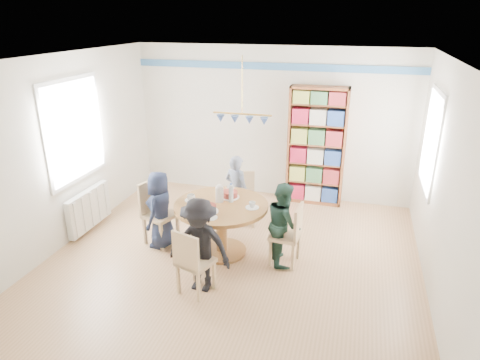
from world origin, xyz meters
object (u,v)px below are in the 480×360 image
(chair_left, at_px, (156,209))
(dining_table, at_px, (221,217))
(chair_right, at_px, (290,232))
(person_left, at_px, (160,210))
(chair_far, at_px, (243,195))
(chair_near, at_px, (192,260))
(person_right, at_px, (284,223))
(person_near, at_px, (200,246))
(radiator, at_px, (89,209))
(person_far, at_px, (237,191))
(bookshelf, at_px, (316,148))

(chair_left, bearing_deg, dining_table, -2.45)
(chair_right, relative_size, person_left, 0.76)
(chair_right, xyz_separation_m, chair_far, (-0.94, 1.05, -0.01))
(chair_near, distance_m, person_right, 1.38)
(dining_table, relative_size, person_left, 1.14)
(person_near, bearing_deg, chair_far, 93.31)
(dining_table, relative_size, person_right, 1.13)
(dining_table, xyz_separation_m, person_near, (0.02, -0.90, 0.05))
(radiator, distance_m, person_far, 2.32)
(radiator, distance_m, bookshelf, 3.89)
(person_left, bearing_deg, chair_left, -126.76)
(chair_left, distance_m, person_left, 0.16)
(radiator, bearing_deg, bookshelf, 32.15)
(dining_table, distance_m, chair_left, 1.02)
(radiator, height_order, chair_right, chair_right)
(person_left, distance_m, bookshelf, 2.97)
(person_left, height_order, person_right, person_right)
(person_left, distance_m, person_near, 1.26)
(person_right, distance_m, bookshelf, 2.20)
(radiator, relative_size, chair_near, 1.16)
(chair_near, height_order, bookshelf, bookshelf)
(chair_far, xyz_separation_m, person_far, (-0.08, -0.12, 0.12))
(chair_right, height_order, person_right, person_right)
(dining_table, bearing_deg, chair_left, 177.55)
(chair_far, distance_m, person_right, 1.32)
(radiator, xyz_separation_m, person_far, (2.16, 0.80, 0.23))
(bookshelf, bearing_deg, person_right, -94.42)
(chair_right, height_order, chair_near, chair_right)
(chair_far, distance_m, person_near, 1.92)
(radiator, xyz_separation_m, chair_near, (2.17, -1.14, 0.12))
(chair_left, relative_size, person_far, 0.81)
(chair_near, relative_size, person_right, 0.75)
(chair_right, xyz_separation_m, bookshelf, (0.06, 2.18, 0.54))
(person_far, bearing_deg, chair_far, -103.54)
(chair_right, distance_m, person_far, 1.39)
(chair_far, bearing_deg, person_right, -50.38)
(chair_right, relative_size, person_far, 0.74)
(chair_near, bearing_deg, chair_left, 132.52)
(chair_near, bearing_deg, person_left, 131.54)
(person_right, height_order, bookshelf, bookshelf)
(chair_far, relative_size, person_far, 0.72)
(chair_near, relative_size, person_far, 0.74)
(person_near, bearing_deg, chair_near, -108.68)
(person_right, bearing_deg, person_left, 72.38)
(chair_far, bearing_deg, bookshelf, 48.24)
(bookshelf, bearing_deg, person_left, -131.48)
(radiator, bearing_deg, person_far, 20.22)
(dining_table, distance_m, person_near, 0.90)
(chair_right, bearing_deg, person_far, 137.49)
(chair_right, xyz_separation_m, person_left, (-1.88, -0.02, 0.10))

